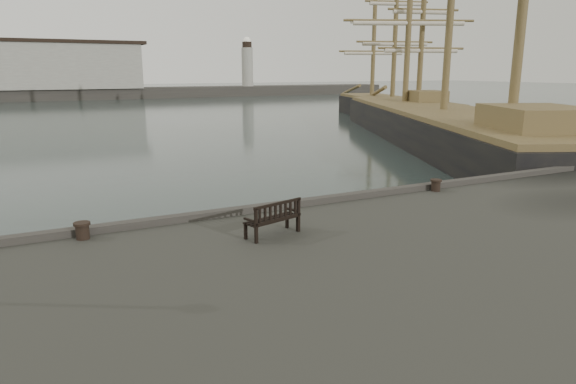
# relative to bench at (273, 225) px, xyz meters

# --- Properties ---
(ground) EXTENTS (400.00, 400.00, 0.00)m
(ground) POSITION_rel_bench_xyz_m (0.47, 2.24, -1.82)
(ground) COLOR black
(ground) RESTS_ON ground
(breakwater) EXTENTS (140.00, 9.50, 12.20)m
(breakwater) POSITION_rel_bench_xyz_m (-4.09, 94.24, 2.48)
(breakwater) COLOR #383530
(breakwater) RESTS_ON ground
(bench) EXTENTS (1.48, 0.84, 0.81)m
(bench) POSITION_rel_bench_xyz_m (0.00, 0.00, 0.00)
(bench) COLOR black
(bench) RESTS_ON quay
(bollard_left) EXTENTS (0.50, 0.50, 0.40)m
(bollard_left) POSITION_rel_bench_xyz_m (-4.01, 1.74, -0.06)
(bollard_left) COLOR black
(bollard_left) RESTS_ON quay
(bollard_right) EXTENTS (0.48, 0.48, 0.38)m
(bollard_right) POSITION_rel_bench_xyz_m (6.60, 1.74, -0.07)
(bollard_right) COLOR black
(bollard_right) RESTS_ON quay
(tall_ship_main) EXTENTS (21.93, 37.12, 27.97)m
(tall_ship_main) POSITION_rel_bench_xyz_m (22.63, 18.42, -1.10)
(tall_ship_main) COLOR black
(tall_ship_main) RESTS_ON ground
(tall_ship_far) EXTENTS (12.38, 25.05, 21.09)m
(tall_ship_far) POSITION_rel_bench_xyz_m (30.83, 34.90, -1.10)
(tall_ship_far) COLOR black
(tall_ship_far) RESTS_ON ground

